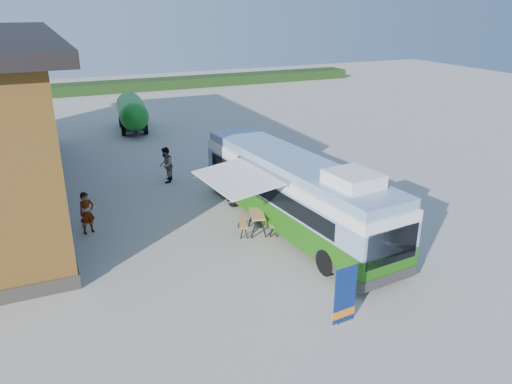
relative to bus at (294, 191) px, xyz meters
name	(u,v)px	position (x,y,z in m)	size (l,w,h in m)	color
ground	(261,250)	(-1.98, -1.23, -1.65)	(100.00, 100.00, 0.00)	#BCB7AD
hedge	(182,82)	(6.02, 36.77, -1.15)	(40.00, 3.00, 1.00)	#264419
bus	(294,191)	(0.00, 0.00, 0.00)	(3.43, 11.40, 3.45)	#267112
awning	(242,175)	(-2.13, 0.28, 0.87)	(2.71, 3.99, 0.49)	white
banner	(345,300)	(-1.67, -6.24, -0.91)	(0.78, 0.23, 1.80)	navy
picnic_table	(257,218)	(-1.49, 0.28, -1.04)	(1.75, 1.65, 0.82)	tan
person_a	(87,213)	(-7.68, 3.00, -0.78)	(0.63, 0.41, 1.73)	#999999
person_b	(166,165)	(-3.29, 7.63, -0.73)	(0.89, 0.70, 1.84)	#999999
slurry_tanker	(132,111)	(-2.69, 19.36, -0.25)	(2.41, 6.53, 2.42)	#167E21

